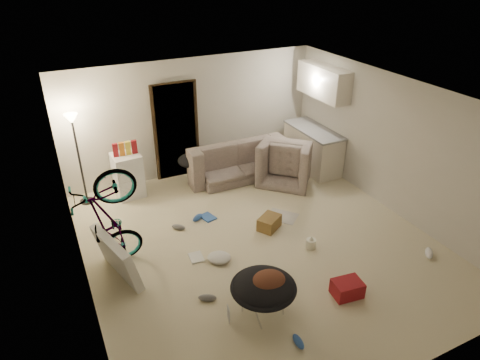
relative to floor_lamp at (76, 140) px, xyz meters
name	(u,v)px	position (x,y,z in m)	size (l,w,h in m)	color
floor	(259,243)	(2.40, -2.65, -1.32)	(5.50, 6.00, 0.02)	beige
ceiling	(262,99)	(2.40, -2.65, 1.20)	(5.50, 6.00, 0.02)	white
wall_back	(193,117)	(2.40, 0.36, -0.06)	(5.50, 0.02, 2.50)	beige
wall_front	(404,304)	(2.40, -5.66, -0.06)	(5.50, 0.02, 2.50)	beige
wall_left	(75,220)	(-0.36, -2.65, -0.06)	(0.02, 6.00, 2.50)	beige
wall_right	(395,146)	(5.16, -2.65, -0.06)	(0.02, 6.00, 2.50)	beige
doorway	(176,131)	(2.00, 0.32, -0.29)	(0.85, 0.10, 2.04)	black
door_trim	(176,132)	(2.00, 0.29, -0.29)	(0.97, 0.04, 2.10)	black
floor_lamp	(76,140)	(0.00, 0.00, 0.00)	(0.28, 0.28, 1.81)	black
kitchen_counter	(312,149)	(4.83, -0.65, -0.87)	(0.60, 1.50, 0.88)	silver
counter_top	(314,130)	(4.83, -0.65, -0.41)	(0.64, 1.54, 0.04)	gray
kitchen_uppers	(323,82)	(4.96, -0.65, 0.64)	(0.38, 1.40, 0.65)	silver
sofa	(233,161)	(3.08, -0.20, -0.99)	(2.14, 0.84, 0.62)	#394139
armchair	(288,163)	(4.06, -0.87, -0.96)	(1.07, 0.93, 0.69)	#394139
bicycle	(112,241)	(0.10, -2.20, -0.84)	(0.62, 1.77, 0.93)	black
book_asset	(230,324)	(1.20, -4.07, -1.30)	(0.16, 0.21, 0.02)	maroon
mini_fridge	(128,175)	(0.83, -0.10, -0.86)	(0.52, 0.52, 0.89)	white
snack_box_0	(116,151)	(0.66, -0.10, -0.31)	(0.10, 0.07, 0.30)	maroon
snack_box_1	(122,150)	(0.78, -0.10, -0.31)	(0.10, 0.07, 0.30)	orange
snack_box_2	(128,149)	(0.90, -0.10, -0.31)	(0.10, 0.07, 0.30)	yellow
snack_box_3	(134,148)	(1.02, -0.10, -0.31)	(0.10, 0.07, 0.30)	maroon
saucer_chair	(263,292)	(1.69, -4.09, -0.94)	(0.88, 0.88, 0.63)	silver
hoodie	(268,281)	(1.74, -4.12, -0.74)	(0.48, 0.40, 0.22)	#582D1E
sofa_drape	(191,160)	(2.13, -0.20, -0.77)	(0.56, 0.46, 0.28)	black
tv_box	(117,257)	(0.10, -2.47, -0.95)	(0.13, 1.07, 0.71)	silver
drink_case_a	(269,223)	(2.76, -2.37, -1.19)	(0.41, 0.29, 0.23)	brown
drink_case_b	(347,288)	(2.94, -4.31, -1.19)	(0.41, 0.30, 0.24)	maroon
juicer	(311,243)	(3.10, -3.16, -1.21)	(0.16, 0.16, 0.23)	#EDEACD
newspaper	(282,216)	(3.17, -2.14, -1.30)	(0.41, 0.54, 0.01)	#B5AFA7
book_blue	(208,217)	(1.91, -1.58, -1.29)	(0.21, 0.29, 0.03)	#315CB1
book_white	(196,257)	(1.30, -2.58, -1.29)	(0.21, 0.27, 0.03)	silver
shoe_0	(198,218)	(1.71, -1.56, -1.26)	(0.26, 0.11, 0.10)	#315CB1
shoe_1	(178,227)	(1.30, -1.69, -1.26)	(0.25, 0.10, 0.09)	slate
shoe_2	(298,342)	(1.84, -4.75, -1.26)	(0.25, 0.10, 0.09)	#315CB1
shoe_3	(207,298)	(1.10, -3.54, -1.26)	(0.26, 0.11, 0.10)	slate
shoe_4	(429,253)	(4.70, -4.18, -1.25)	(0.29, 0.12, 0.11)	white
clothes_lump_b	(209,174)	(2.54, -0.10, -1.24)	(0.46, 0.40, 0.14)	black
clothes_lump_c	(219,258)	(1.60, -2.80, -1.25)	(0.38, 0.32, 0.12)	silver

